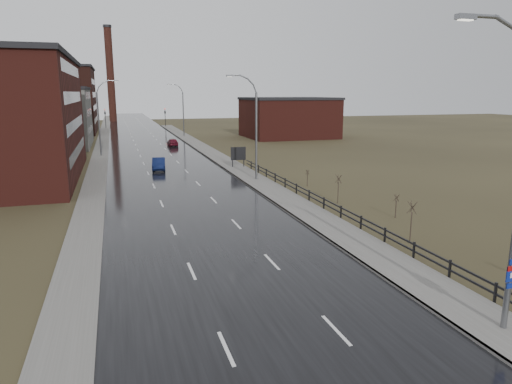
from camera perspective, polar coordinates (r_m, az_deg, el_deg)
road at (r=72.06m, az=-12.43°, el=4.48°), size 14.00×300.00×0.06m
sidewalk_right at (r=49.30m, az=0.16°, el=1.31°), size 3.20×180.00×0.18m
curb_right at (r=48.88m, az=-1.55°, el=1.21°), size 0.16×180.00×0.18m
sidewalk_left at (r=71.86m, az=-18.96°, el=4.10°), size 2.40×260.00×0.12m
warehouse_mid at (r=90.13m, az=-25.20°, el=8.47°), size 16.32×20.40×10.50m
warehouse_far at (r=120.44m, az=-25.81°, el=10.30°), size 26.52×24.48×15.50m
building_right at (r=100.09m, az=4.06°, el=9.29°), size 18.36×16.32×8.50m
smokestack at (r=161.31m, az=-17.75°, el=13.89°), size 2.70×2.70×30.70m
streetlight_right_mid at (r=49.46m, az=-0.30°, el=8.07°), size 3.36×0.28×11.35m
streetlight_left at (r=73.32m, az=-18.85°, el=8.81°), size 3.36×0.28×11.35m
streetlight_right_far at (r=102.27m, az=-9.25°, el=10.12°), size 3.36×0.28×11.35m
guardrail at (r=34.75m, az=11.10°, el=-2.58°), size 0.10×53.05×1.10m
shrub_c at (r=31.03m, az=18.84°, el=-3.42°), size 0.64×0.68×2.72m
shrub_d at (r=36.82m, az=17.11°, el=-1.61°), size 0.45×0.47×1.87m
shrub_e at (r=40.35m, az=10.24°, el=0.47°), size 0.60×0.64×2.56m
shrub_f at (r=47.52m, az=6.44°, el=1.82°), size 0.42×0.44×1.72m
billboard at (r=58.44m, az=-2.24°, el=4.74°), size 1.97×0.17×2.74m
traffic_light_left at (r=131.31m, az=-18.37°, el=9.57°), size 0.58×2.73×5.30m
traffic_light_right at (r=132.01m, az=-11.32°, el=9.97°), size 0.58×2.73×5.30m
car_near at (r=58.48m, az=-12.06°, el=3.43°), size 2.04×4.62×1.48m
car_far at (r=84.24m, az=-10.37°, el=6.13°), size 1.72×4.12×1.40m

